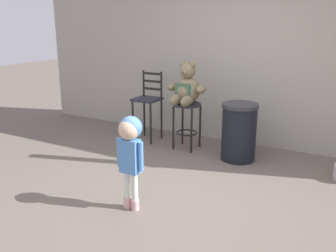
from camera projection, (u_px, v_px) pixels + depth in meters
The scene contains 7 objects.
ground_plane at pixel (179, 195), 4.17m from camera, with size 24.00×24.00×0.00m, color #675C54.
building_wall at pixel (251, 22), 5.56m from camera, with size 7.70×0.30×3.70m, color #A39F91.
bar_stool_with_teddy at pixel (187, 116), 5.55m from camera, with size 0.40×0.40×0.70m.
teddy_bear at pixel (186, 88), 5.41m from camera, with size 0.59×0.53×0.62m.
child_walking at pixel (130, 143), 3.69m from camera, with size 0.31×0.25×0.99m.
trash_bin at pixel (239, 132), 5.13m from camera, with size 0.50×0.50×0.80m.
bar_chair_empty at pixel (148, 102), 5.94m from camera, with size 0.39×0.39×1.10m.
Camera 1 is at (1.75, -3.36, 1.90)m, focal length 39.92 mm.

